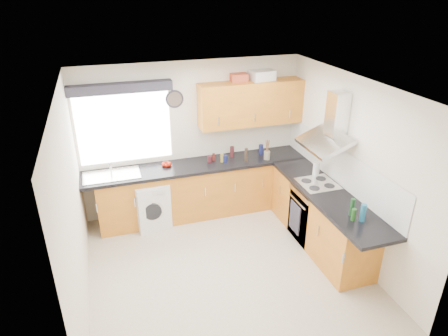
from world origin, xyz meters
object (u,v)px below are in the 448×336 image
object	(u,v)px
upper_cabinets	(251,103)
washing_machine	(150,204)
extractor_hood	(330,127)
oven	(314,213)

from	to	relation	value
upper_cabinets	washing_machine	xyz separation A→B (m)	(-1.75, -0.23, -1.42)
extractor_hood	washing_machine	world-z (taller)	extractor_hood
extractor_hood	oven	bearing A→B (deg)	180.00
extractor_hood	washing_machine	distance (m)	2.99
washing_machine	extractor_hood	bearing A→B (deg)	-35.56
extractor_hood	upper_cabinets	distance (m)	1.48
oven	upper_cabinets	size ratio (longest dim) A/B	0.50
oven	washing_machine	xyz separation A→B (m)	(-2.30, 1.10, -0.05)
extractor_hood	washing_machine	xyz separation A→B (m)	(-2.40, 1.10, -1.39)
oven	extractor_hood	size ratio (longest dim) A/B	1.09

